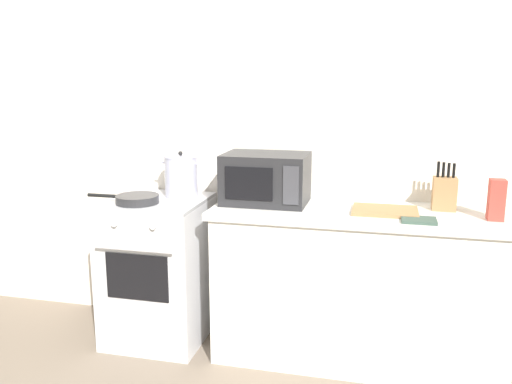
{
  "coord_description": "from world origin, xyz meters",
  "views": [
    {
      "loc": [
        1.02,
        -2.4,
        1.66
      ],
      "look_at": [
        0.29,
        0.6,
        1.0
      ],
      "focal_mm": 37.48,
      "sensor_mm": 36.0,
      "label": 1
    }
  ],
  "objects": [
    {
      "name": "back_wall",
      "position": [
        0.3,
        0.97,
        1.25
      ],
      "size": [
        4.4,
        0.1,
        2.5
      ],
      "primitive_type": "cube",
      "color": "silver",
      "rests_on": "ground_plane"
    },
    {
      "name": "stock_pot",
      "position": [
        -0.23,
        0.73,
        1.05
      ],
      "size": [
        0.3,
        0.21,
        0.29
      ],
      "color": "silver",
      "rests_on": "stove"
    },
    {
      "name": "cutting_board",
      "position": [
        1.04,
        0.6,
        0.93
      ],
      "size": [
        0.36,
        0.26,
        0.02
      ],
      "primitive_type": "cube",
      "color": "#997047",
      "rests_on": "countertop_right"
    },
    {
      "name": "knife_block",
      "position": [
        1.36,
        0.74,
        1.02
      ],
      "size": [
        0.13,
        0.1,
        0.28
      ],
      "color": "#997047",
      "rests_on": "countertop_right"
    },
    {
      "name": "lower_cabinet_right",
      "position": [
        0.9,
        0.62,
        0.44
      ],
      "size": [
        1.64,
        0.56,
        0.88
      ],
      "primitive_type": "cube",
      "color": "white",
      "rests_on": "ground_plane"
    },
    {
      "name": "frying_pan",
      "position": [
        -0.42,
        0.48,
        0.95
      ],
      "size": [
        0.46,
        0.26,
        0.05
      ],
      "color": "#28282B",
      "rests_on": "stove"
    },
    {
      "name": "pasta_box",
      "position": [
        1.61,
        0.57,
        1.03
      ],
      "size": [
        0.08,
        0.08,
        0.22
      ],
      "primitive_type": "cube",
      "color": "#B73D33",
      "rests_on": "countertop_right"
    },
    {
      "name": "countertop_right",
      "position": [
        0.9,
        0.62,
        0.9
      ],
      "size": [
        1.7,
        0.6,
        0.04
      ],
      "primitive_type": "cube",
      "color": "beige",
      "rests_on": "lower_cabinet_right"
    },
    {
      "name": "oven_mitt",
      "position": [
        1.22,
        0.44,
        0.93
      ],
      "size": [
        0.18,
        0.14,
        0.02
      ],
      "primitive_type": "cube",
      "color": "#384C42",
      "rests_on": "countertop_right"
    },
    {
      "name": "stove",
      "position": [
        -0.35,
        0.6,
        0.46
      ],
      "size": [
        0.6,
        0.64,
        0.92
      ],
      "color": "silver",
      "rests_on": "ground_plane"
    },
    {
      "name": "microwave",
      "position": [
        0.34,
        0.68,
        1.07
      ],
      "size": [
        0.5,
        0.37,
        0.3
      ],
      "color": "#232326",
      "rests_on": "countertop_right"
    }
  ]
}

